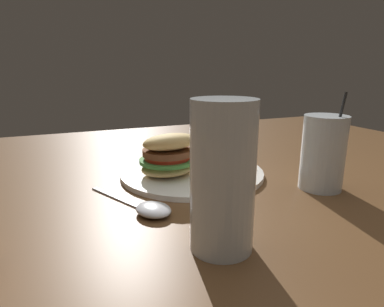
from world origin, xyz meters
The scene contains 5 objects.
dining_table centered at (0.00, 0.00, 0.63)m, with size 1.57×1.31×0.74m.
meal_plate_near centered at (0.05, -0.06, 0.77)m, with size 0.30×0.30×0.11m.
beer_glass centered at (0.10, 0.21, 0.83)m, with size 0.08×0.08×0.19m.
juice_glass centered at (-0.16, 0.10, 0.81)m, with size 0.08×0.08×0.18m.
spoon centered at (0.16, 0.08, 0.75)m, with size 0.11×0.19×0.02m.
Camera 1 is at (0.28, 0.53, 0.96)m, focal length 30.00 mm.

